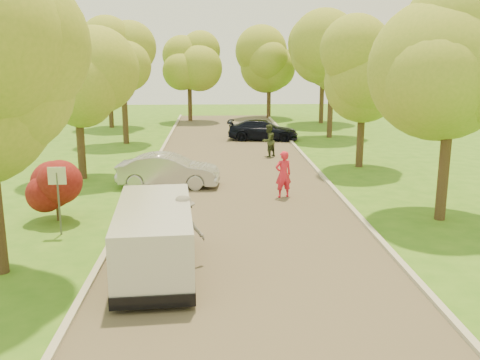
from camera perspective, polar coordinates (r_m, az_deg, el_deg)
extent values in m
plane|color=#366E1A|center=(13.50, 1.47, -10.95)|extent=(100.00, 100.00, 0.00)
cube|color=#4C4438|center=(21.05, -0.13, -2.03)|extent=(8.00, 60.00, 0.01)
cube|color=#B2AD9E|center=(21.24, -11.11, -1.99)|extent=(0.18, 60.00, 0.12)
cube|color=#B2AD9E|center=(21.59, 10.68, -1.72)|extent=(0.18, 60.00, 0.12)
cylinder|color=#59595E|center=(17.59, -18.74, -2.43)|extent=(0.06, 0.06, 2.00)
cube|color=white|center=(17.38, -18.95, 0.43)|extent=(0.55, 0.04, 0.55)
cylinder|color=#382619|center=(19.29, -18.84, -3.11)|extent=(0.12, 0.12, 0.70)
sphere|color=#590F0F|center=(19.10, -19.00, -0.95)|extent=(1.70, 1.70, 1.70)
sphere|color=olive|center=(14.16, -23.52, 12.73)|extent=(3.45, 3.45, 3.45)
cylinder|color=#382619|center=(25.35, -16.61, 3.65)|extent=(0.36, 0.36, 3.15)
sphere|color=olive|center=(25.06, -17.04, 10.05)|extent=(4.20, 4.20, 4.20)
sphere|color=olive|center=(24.90, -15.70, 11.58)|extent=(3.15, 3.15, 3.15)
cylinder|color=#382619|center=(34.94, -12.17, 6.93)|extent=(0.36, 0.36, 3.83)
sphere|color=olive|center=(34.76, -12.44, 12.43)|extent=(4.80, 4.80, 4.80)
sphere|color=olive|center=(34.65, -11.30, 13.67)|extent=(3.60, 3.60, 3.60)
cylinder|color=#382619|center=(19.28, 20.95, 1.51)|extent=(0.36, 0.36, 3.83)
sphere|color=olive|center=(18.94, 21.80, 11.66)|extent=(5.00, 5.00, 5.00)
sphere|color=olive|center=(19.27, 24.09, 13.71)|extent=(3.75, 3.75, 3.75)
cylinder|color=#382619|center=(27.56, 12.74, 4.84)|extent=(0.36, 0.36, 3.38)
sphere|color=olive|center=(27.31, 13.06, 11.09)|extent=(4.40, 4.40, 4.40)
sphere|color=olive|center=(27.48, 14.49, 12.41)|extent=(3.30, 3.30, 3.30)
cylinder|color=#382619|center=(37.31, 9.61, 7.59)|extent=(0.36, 0.36, 4.05)
sphere|color=olive|center=(37.15, 9.82, 13.10)|extent=(5.20, 5.20, 5.20)
sphere|color=olive|center=(37.34, 11.08, 14.25)|extent=(3.90, 3.90, 3.90)
cylinder|color=#382619|center=(43.21, -13.64, 7.84)|extent=(0.36, 0.36, 3.60)
sphere|color=olive|center=(43.06, -13.88, 12.21)|extent=(5.00, 5.00, 5.00)
sphere|color=olive|center=(42.92, -12.93, 13.26)|extent=(3.75, 3.75, 3.75)
cylinder|color=#382619|center=(45.33, 8.70, 8.43)|extent=(0.36, 0.36, 3.83)
sphere|color=olive|center=(45.19, 8.86, 12.75)|extent=(5.00, 5.00, 5.00)
sphere|color=olive|center=(45.34, 9.85, 13.66)|extent=(3.75, 3.75, 3.75)
cylinder|color=#382619|center=(46.50, -5.36, 8.36)|extent=(0.36, 0.36, 3.38)
sphere|color=olive|center=(46.34, -5.45, 12.21)|extent=(4.80, 4.80, 4.80)
sphere|color=olive|center=(46.31, -4.55, 13.12)|extent=(3.60, 3.60, 3.60)
cylinder|color=#382619|center=(48.69, 3.09, 8.74)|extent=(0.36, 0.36, 3.60)
sphere|color=olive|center=(48.55, 3.14, 12.63)|extent=(5.00, 5.00, 5.00)
sphere|color=olive|center=(48.63, 4.06, 13.50)|extent=(3.75, 3.75, 3.75)
cube|color=silver|center=(13.97, -9.10, -5.97)|extent=(2.22, 4.82, 1.61)
cube|color=black|center=(14.20, -9.00, -8.58)|extent=(2.25, 4.92, 0.29)
cube|color=black|center=(14.08, -9.13, -4.14)|extent=(2.14, 3.46, 0.54)
cylinder|color=black|center=(12.81, -12.97, -11.10)|extent=(0.28, 0.66, 0.65)
cylinder|color=black|center=(12.74, -5.38, -10.95)|extent=(0.28, 0.66, 0.65)
cylinder|color=black|center=(15.71, -11.90, -6.44)|extent=(0.28, 0.66, 0.65)
cylinder|color=black|center=(15.65, -5.79, -6.29)|extent=(0.28, 0.66, 0.65)
imported|color=#A9A9AE|center=(23.08, -7.64, 1.02)|extent=(4.44, 1.90, 1.42)
imported|color=black|center=(35.77, 2.46, 5.35)|extent=(4.88, 2.52, 1.35)
cube|color=black|center=(14.78, -5.94, -8.38)|extent=(0.50, 0.94, 0.02)
cylinder|color=#BFCC4C|center=(15.06, -5.22, -8.19)|extent=(0.05, 0.08, 0.07)
cylinder|color=#BFCC4C|center=(15.12, -5.81, -8.13)|extent=(0.05, 0.08, 0.07)
cylinder|color=#BFCC4C|center=(14.50, -6.07, -9.08)|extent=(0.05, 0.08, 0.07)
cylinder|color=#BFCC4C|center=(14.55, -6.68, -9.01)|extent=(0.05, 0.08, 0.07)
imported|color=slate|center=(14.48, -6.03, -5.07)|extent=(1.29, 0.96, 1.77)
imported|color=red|center=(21.14, 4.64, 0.60)|extent=(0.79, 0.63, 1.88)
imported|color=#2E3721|center=(29.66, 3.05, 4.19)|extent=(1.11, 1.11, 1.82)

